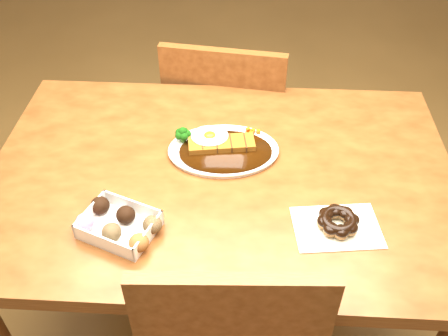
# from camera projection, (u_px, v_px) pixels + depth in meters

# --- Properties ---
(ground) EXTENTS (6.00, 6.00, 0.00)m
(ground) POSITION_uv_depth(u_px,v_px,m) (222.00, 325.00, 1.79)
(ground) COLOR brown
(ground) RESTS_ON ground
(table) EXTENTS (1.20, 0.80, 0.75)m
(table) POSITION_uv_depth(u_px,v_px,m) (221.00, 198.00, 1.35)
(table) COLOR #552911
(table) RESTS_ON ground
(chair_far) EXTENTS (0.47, 0.47, 0.87)m
(chair_far) POSITION_uv_depth(u_px,v_px,m) (229.00, 128.00, 1.86)
(chair_far) COLOR #552911
(chair_far) RESTS_ON ground
(katsu_curry_plate) EXTENTS (0.31, 0.23, 0.06)m
(katsu_curry_plate) POSITION_uv_depth(u_px,v_px,m) (222.00, 148.00, 1.33)
(katsu_curry_plate) COLOR white
(katsu_curry_plate) RESTS_ON table
(donut_box) EXTENTS (0.20, 0.17, 0.05)m
(donut_box) POSITION_uv_depth(u_px,v_px,m) (119.00, 224.00, 1.12)
(donut_box) COLOR white
(donut_box) RESTS_ON table
(pon_de_ring) EXTENTS (0.21, 0.16, 0.04)m
(pon_de_ring) POSITION_uv_depth(u_px,v_px,m) (338.00, 222.00, 1.13)
(pon_de_ring) COLOR silver
(pon_de_ring) RESTS_ON table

